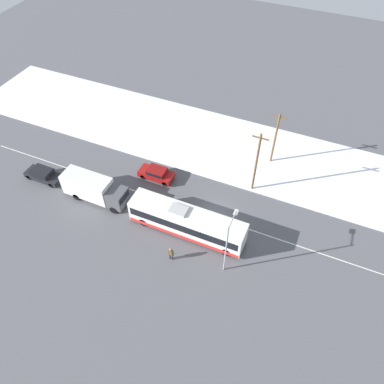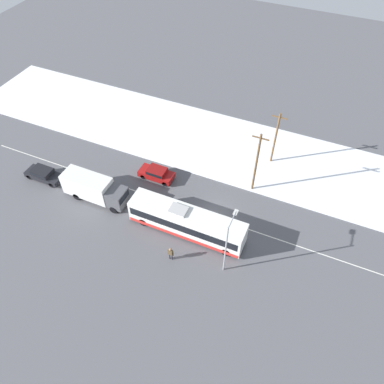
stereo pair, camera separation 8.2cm
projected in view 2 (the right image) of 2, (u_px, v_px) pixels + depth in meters
ground_plane at (214, 218)px, 40.89m from camera, size 120.00×120.00×0.00m
snow_lot at (247, 152)px, 48.00m from camera, size 80.00×12.54×0.12m
lane_marking_center at (214, 218)px, 40.89m from camera, size 60.00×0.12×0.00m
city_bus at (187, 222)px, 38.54m from camera, size 12.38×2.57×3.17m
box_truck at (94, 188)px, 41.58m from camera, size 7.51×2.30×3.04m
sedan_car at (157, 173)px, 44.44m from camera, size 4.20×1.80×1.42m
parked_car_near_truck at (43, 174)px, 44.36m from camera, size 4.59×1.80×1.43m
pedestrian_at_stop at (171, 253)px, 36.54m from camera, size 0.65×0.29×1.80m
streetlamp at (228, 240)px, 33.62m from camera, size 0.36×2.34×6.83m
utility_pole_roadside at (257, 162)px, 40.63m from camera, size 1.80×0.24×8.14m
utility_pole_snowlot at (275, 138)px, 44.15m from camera, size 1.80×0.24×7.23m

